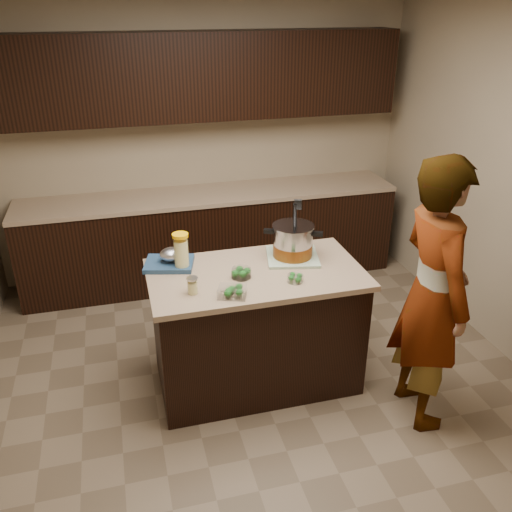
{
  "coord_description": "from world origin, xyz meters",
  "views": [
    {
      "loc": [
        -0.85,
        -3.16,
        2.59
      ],
      "look_at": [
        0.0,
        0.0,
        1.02
      ],
      "focal_mm": 38.0,
      "sensor_mm": 36.0,
      "label": 1
    }
  ],
  "objects_px": {
    "stock_pot": "(293,243)",
    "lemonade_pitcher": "(181,254)",
    "person": "(432,295)",
    "island": "(256,327)"
  },
  "relations": [
    {
      "from": "stock_pot",
      "to": "lemonade_pitcher",
      "type": "xyz_separation_m",
      "value": [
        -0.79,
        0.02,
        0.01
      ]
    },
    {
      "from": "lemonade_pitcher",
      "to": "stock_pot",
      "type": "bearing_deg",
      "value": -1.23
    },
    {
      "from": "lemonade_pitcher",
      "to": "person",
      "type": "relative_size",
      "value": 0.15
    },
    {
      "from": "stock_pot",
      "to": "person",
      "type": "distance_m",
      "value": 1.01
    },
    {
      "from": "island",
      "to": "person",
      "type": "relative_size",
      "value": 0.81
    },
    {
      "from": "lemonade_pitcher",
      "to": "person",
      "type": "height_order",
      "value": "person"
    },
    {
      "from": "stock_pot",
      "to": "person",
      "type": "bearing_deg",
      "value": -24.99
    },
    {
      "from": "island",
      "to": "stock_pot",
      "type": "height_order",
      "value": "stock_pot"
    },
    {
      "from": "island",
      "to": "lemonade_pitcher",
      "type": "xyz_separation_m",
      "value": [
        -0.48,
        0.16,
        0.57
      ]
    },
    {
      "from": "stock_pot",
      "to": "person",
      "type": "xyz_separation_m",
      "value": [
        0.67,
        -0.74,
        -0.11
      ]
    }
  ]
}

